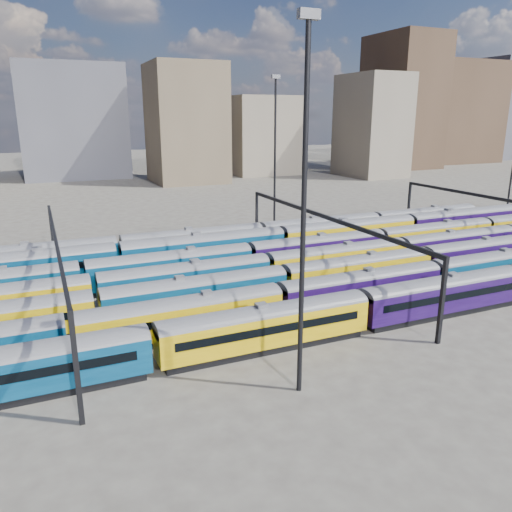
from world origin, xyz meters
name	(u,v)px	position (x,y,z in m)	size (l,w,h in m)	color
ground	(247,289)	(0.00, 0.00, 0.00)	(500.00, 500.00, 0.00)	#45413B
rake_0	(362,306)	(5.29, -15.00, 2.50)	(116.28, 2.84, 4.77)	black
rake_1	(183,313)	(-10.35, -10.00, 2.46)	(95.01, 2.79, 4.68)	black
rake_2	(283,279)	(2.17, -5.00, 2.49)	(115.78, 2.83, 4.75)	black
rake_3	(338,257)	(12.33, 0.00, 2.51)	(96.94, 2.84, 4.77)	black
rake_4	(318,247)	(12.43, 5.00, 2.57)	(99.48, 2.92, 4.90)	black
rake_5	(281,238)	(9.33, 10.00, 2.88)	(133.30, 3.25, 5.48)	black
rake_6	(119,247)	(-12.12, 15.00, 2.65)	(123.01, 3.00, 5.05)	black
gantry_1	(57,251)	(-20.00, 0.00, 6.79)	(0.35, 40.35, 8.03)	black
gantry_2	(323,225)	(10.00, 0.00, 6.79)	(0.35, 40.35, 8.03)	black
gantry_3	(504,207)	(40.00, 0.00, 6.79)	(0.35, 40.35, 8.03)	black
mast_2	(304,202)	(-5.00, -22.00, 13.97)	(1.40, 0.50, 25.60)	black
mast_3	(275,150)	(15.00, 24.00, 13.97)	(1.40, 0.50, 25.60)	black
skyline	(397,111)	(104.75, 105.73, 20.83)	(399.22, 60.48, 50.03)	#665B4C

